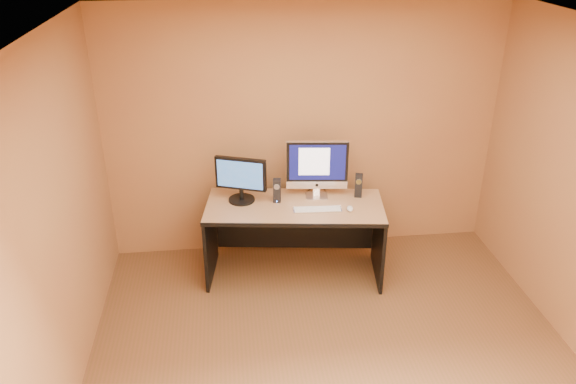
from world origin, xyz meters
name	(u,v)px	position (x,y,z in m)	size (l,w,h in m)	color
floor	(338,372)	(0.00, 0.00, 0.00)	(4.00, 4.00, 0.00)	brown
walls	(345,230)	(0.00, 0.00, 1.30)	(4.00, 4.00, 2.60)	#996B3E
ceiling	(355,40)	(0.00, 0.00, 2.60)	(4.00, 4.00, 0.00)	white
desk	(294,240)	(-0.17, 1.40, 0.39)	(1.69, 0.74, 0.78)	#A77B53
imac	(317,169)	(0.07, 1.57, 1.07)	(0.60, 0.22, 0.58)	silver
second_monitor	(241,180)	(-0.67, 1.56, 1.01)	(0.51, 0.25, 0.44)	black
speaker_left	(277,190)	(-0.33, 1.50, 0.90)	(0.07, 0.08, 0.23)	black
speaker_right	(359,185)	(0.48, 1.52, 0.90)	(0.07, 0.08, 0.23)	black
keyboard	(317,209)	(0.03, 1.28, 0.79)	(0.46, 0.12, 0.02)	silver
mouse	(350,208)	(0.33, 1.24, 0.80)	(0.06, 0.11, 0.04)	silver
cable_a	(325,190)	(0.17, 1.68, 0.79)	(0.01, 0.01, 0.23)	black
cable_b	(310,189)	(0.03, 1.72, 0.79)	(0.01, 0.01, 0.19)	black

